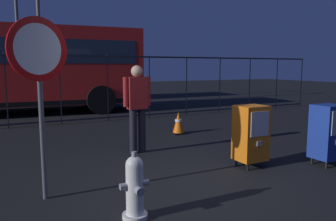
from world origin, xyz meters
TOP-DOWN VIEW (x-y plane):
  - ground_plane at (0.00, 0.00)m, footprint 60.00×60.00m
  - fire_hydrant at (-1.02, -0.57)m, footprint 0.33×0.32m
  - newspaper_box_primary at (1.37, 0.31)m, footprint 0.48×0.42m
  - newspaper_box_secondary at (2.58, -0.19)m, footprint 0.48×0.42m
  - stop_sign at (-1.82, 0.43)m, footprint 0.71×0.31m
  - pedestrian at (0.06, 2.01)m, footprint 0.55×0.22m
  - traffic_cone at (1.65, 3.26)m, footprint 0.36×0.36m
  - fence_barrier at (0.00, 5.96)m, footprint 18.03×0.04m
  - street_light_near_left at (-1.36, 12.12)m, footprint 0.32×0.32m
  - street_light_near_right at (-0.70, 10.29)m, footprint 0.32×0.32m

SIDE VIEW (x-z plane):
  - ground_plane at x=0.00m, z-range 0.00..0.00m
  - traffic_cone at x=1.65m, z-range -0.01..0.52m
  - fire_hydrant at x=-1.02m, z-range -0.02..0.72m
  - newspaper_box_primary at x=1.37m, z-range 0.06..1.08m
  - newspaper_box_secondary at x=2.58m, z-range 0.06..1.08m
  - pedestrian at x=0.06m, z-range 0.11..1.78m
  - fence_barrier at x=0.00m, z-range 0.02..2.02m
  - stop_sign at x=-1.82m, z-range 0.49..2.72m
  - street_light_near_right at x=-0.70m, z-range 0.55..6.84m
  - street_light_near_left at x=-1.36m, z-range 0.55..7.21m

